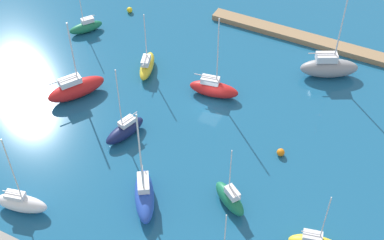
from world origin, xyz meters
The scene contains 13 objects.
water centered at (0.00, 0.00, 0.00)m, with size 160.00×160.00×0.00m, color #19567F.
pier_dock centered at (-5.23, -17.70, 0.39)m, with size 25.75×2.20×0.78m, color #997A56.
sailboat_red_lone_north centered at (15.41, 6.35, 1.30)m, with size 5.76×7.47×10.69m.
sailboat_green_near_pier centered at (22.38, -5.75, 0.88)m, with size 4.00×4.87×8.24m.
sailboat_yellow_west_end centered at (10.09, -1.84, 0.99)m, with size 3.31×5.79×8.54m.
sailboat_white_inner_mooring centered at (10.15, 23.11, 1.05)m, with size 5.71×3.01×10.28m.
sailboat_navy_mid_basin centered at (6.37, 9.54, 0.97)m, with size 3.20×5.71×9.91m.
sailboat_gray_by_breakwater centered at (-11.26, -11.61, 1.43)m, with size 7.73×5.58×12.67m.
sailboat_blue_lone_south centered at (-0.46, 16.77, 1.23)m, with size 5.31×6.74×12.80m.
sailboat_red_outer_mooring centered at (0.33, -1.46, 1.12)m, with size 6.44×3.06×11.37m.
sailboat_green_far_south centered at (-8.33, 13.14, 1.07)m, with size 4.78×3.88×7.89m.
mooring_buoy_yellow centered at (19.51, -12.84, 0.43)m, with size 0.86×0.86×0.86m, color yellow.
mooring_buoy_orange centered at (-10.63, 4.34, 0.44)m, with size 0.89×0.89×0.89m, color orange.
Camera 1 is at (-20.06, 44.94, 44.59)m, focal length 50.47 mm.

